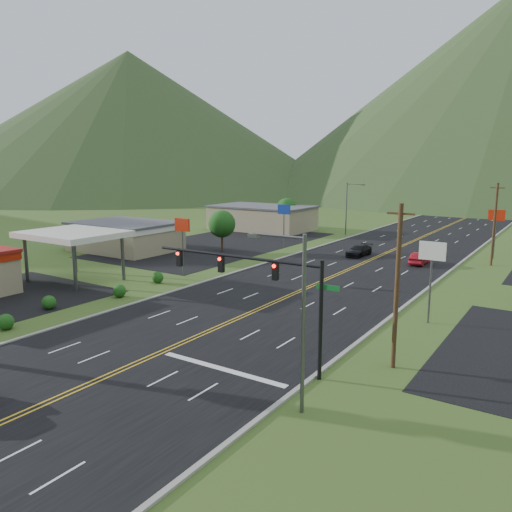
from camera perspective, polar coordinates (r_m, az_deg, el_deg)
The scene contains 17 objects.
traffic_signal at distance 30.00m, azimuth 0.56°, elevation -2.80°, with size 13.10×0.43×7.00m.
streetlight_east at distance 24.40m, azimuth 4.78°, elevation -6.34°, with size 3.28×0.25×9.00m.
streetlight_west at distance 87.70m, azimuth 10.49°, elevation 5.73°, with size 3.28×0.25×9.00m.
gas_canopy at distance 55.45m, azimuth -20.18°, elevation 2.24°, with size 10.00×8.00×5.30m.
building_west_mid at distance 73.50m, azimuth -14.73°, elevation 2.38°, with size 14.40×10.40×4.10m.
building_west_far at distance 93.80m, azimuth 0.71°, elevation 4.41°, with size 18.40×11.40×4.50m.
pole_sign_west_a at distance 54.88m, azimuth -8.42°, elevation 2.88°, with size 2.00×0.18×6.40m.
pole_sign_west_b at distance 72.67m, azimuth 3.21°, elevation 4.83°, with size 2.00×0.18×6.40m.
pole_sign_east_a at distance 40.30m, azimuth 19.47°, elevation -0.36°, with size 2.00×0.18×6.40m.
pole_sign_east_b at distance 71.52m, azimuth 25.76°, elevation 3.71°, with size 2.00×0.18×6.40m.
tree_west_a at distance 70.31m, azimuth -3.92°, elevation 3.68°, with size 3.84×3.84×5.82m.
tree_west_b at distance 95.50m, azimuth 3.53°, elevation 5.49°, with size 3.84×3.84×5.82m.
utility_pole_a at distance 30.71m, azimuth 15.81°, elevation -3.29°, with size 1.60×0.28×10.00m.
utility_pole_b at distance 66.52m, azimuth 25.59°, elevation 3.35°, with size 1.60×0.28×10.00m.
mountain_nw at distance 234.03m, azimuth -14.13°, elevation 14.57°, with size 190.00×190.00×60.00m, color #253A1A.
car_dark_mid at distance 68.27m, azimuth 11.69°, elevation 0.59°, with size 2.02×4.97×1.44m, color black.
car_red_far at distance 64.47m, azimuth 18.22°, elevation -0.29°, with size 1.56×4.48×1.48m, color maroon.
Camera 1 is at (22.28, -10.55, 12.24)m, focal length 35.00 mm.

